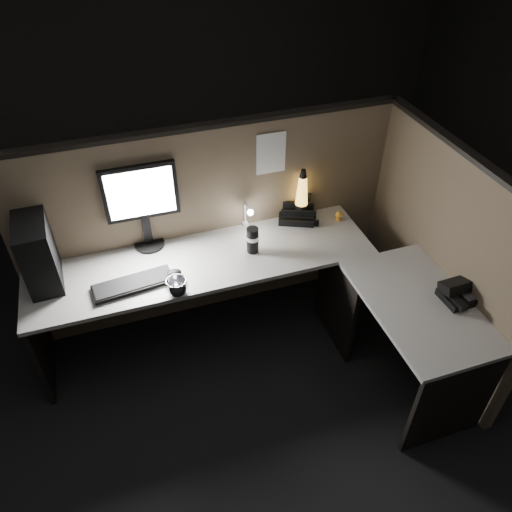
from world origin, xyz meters
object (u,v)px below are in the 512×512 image
object	(u,v)px
pc_tower	(38,251)
desk_phone	(459,292)
keyboard	(133,284)
monitor	(142,199)
lava_lamp	(302,199)

from	to	relation	value
pc_tower	desk_phone	world-z (taller)	pc_tower
keyboard	monitor	bearing A→B (deg)	60.87
keyboard	lava_lamp	distance (m)	1.32
keyboard	desk_phone	bearing A→B (deg)	-27.68
desk_phone	pc_tower	bearing A→B (deg)	155.16
pc_tower	lava_lamp	xyz separation A→B (m)	(1.78, 0.10, -0.05)
lava_lamp	desk_phone	xyz separation A→B (m)	(0.59, -1.07, -0.12)
monitor	keyboard	size ratio (longest dim) A/B	1.23
keyboard	desk_phone	xyz separation A→B (m)	(1.86, -0.73, 0.04)
keyboard	desk_phone	distance (m)	2.00
lava_lamp	desk_phone	distance (m)	1.23
keyboard	lava_lamp	bearing A→B (deg)	8.79
lava_lamp	pc_tower	bearing A→B (deg)	-176.92
pc_tower	lava_lamp	bearing A→B (deg)	0.30
pc_tower	desk_phone	xyz separation A→B (m)	(2.37, -0.98, -0.17)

